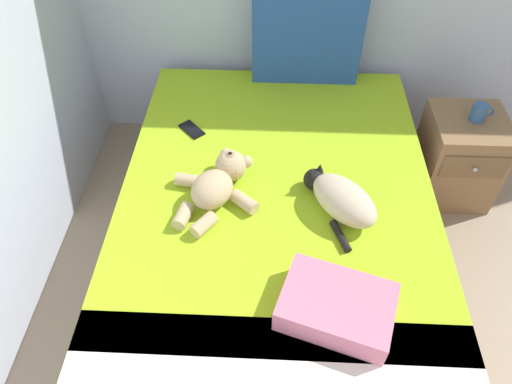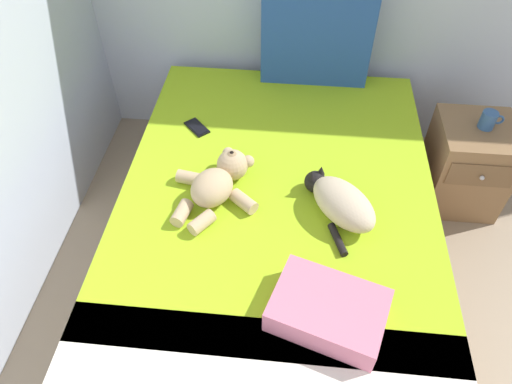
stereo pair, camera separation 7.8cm
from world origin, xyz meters
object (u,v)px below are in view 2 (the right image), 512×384
at_px(nightstand, 466,165).
at_px(mug, 489,120).
at_px(cell_phone, 197,127).
at_px(patterned_cushion, 316,38).
at_px(teddy_bear, 218,182).
at_px(throw_pillow, 328,310).
at_px(bed, 276,222).
at_px(cat, 340,202).

relative_size(nightstand, mug, 4.39).
relative_size(cell_phone, mug, 1.31).
relative_size(patterned_cushion, teddy_bear, 1.25).
height_order(teddy_bear, throw_pillow, teddy_bear).
height_order(bed, nightstand, nightstand).
bearing_deg(teddy_bear, nightstand, 23.89).
height_order(patterned_cushion, throw_pillow, patterned_cushion).
bearing_deg(nightstand, throw_pillow, -124.94).
relative_size(cat, cell_phone, 2.71).
height_order(bed, mug, mug).
height_order(patterned_cushion, nightstand, patterned_cushion).
distance_m(teddy_bear, throw_pillow, 0.77).
height_order(cell_phone, mug, mug).
relative_size(bed, nightstand, 3.80).
relative_size(throw_pillow, nightstand, 0.76).
relative_size(teddy_bear, nightstand, 0.92).
bearing_deg(mug, teddy_bear, -156.01).
xyz_separation_m(patterned_cushion, nightstand, (0.89, -0.39, -0.52)).
height_order(patterned_cushion, cat, patterned_cushion).
height_order(cell_phone, throw_pillow, throw_pillow).
bearing_deg(cell_phone, cat, -35.33).
distance_m(cat, nightstand, 1.05).
distance_m(patterned_cushion, teddy_bear, 1.07).
bearing_deg(patterned_cushion, cell_phone, -138.79).
bearing_deg(cat, nightstand, 40.45).
bearing_deg(patterned_cushion, nightstand, -23.67).
distance_m(bed, teddy_bear, 0.43).
bearing_deg(teddy_bear, cat, -7.42).
relative_size(teddy_bear, mug, 4.04).
distance_m(cell_phone, throw_pillow, 1.24).
xyz_separation_m(patterned_cushion, teddy_bear, (-0.41, -0.97, -0.20)).
relative_size(bed, cat, 4.69).
distance_m(throw_pillow, mug, 1.44).
relative_size(patterned_cushion, cell_phone, 3.85).
distance_m(nightstand, mug, 0.31).
bearing_deg(cell_phone, nightstand, 5.06).
bearing_deg(cat, mug, 40.25).
relative_size(bed, cell_phone, 12.70).
xyz_separation_m(nightstand, mug, (0.02, 0.01, 0.31)).
bearing_deg(nightstand, mug, 30.64).
distance_m(cat, cell_phone, 0.90).
bearing_deg(mug, patterned_cushion, 157.31).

